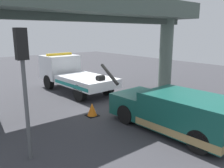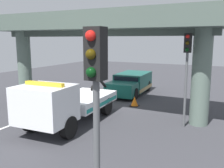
# 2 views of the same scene
# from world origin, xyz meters

# --- Properties ---
(ground_plane) EXTENTS (60.00, 40.00, 0.10)m
(ground_plane) POSITION_xyz_m (0.00, 0.00, -0.05)
(ground_plane) COLOR #38383D
(lane_stripe_west) EXTENTS (2.60, 0.16, 0.01)m
(lane_stripe_west) POSITION_xyz_m (-6.00, -2.49, 0.00)
(lane_stripe_west) COLOR silver
(lane_stripe_west) RESTS_ON ground
(lane_stripe_mid) EXTENTS (2.60, 0.16, 0.01)m
(lane_stripe_mid) POSITION_xyz_m (0.00, -2.49, 0.00)
(lane_stripe_mid) COLOR silver
(lane_stripe_mid) RESTS_ON ground
(tow_truck_white) EXTENTS (7.31, 2.70, 2.46)m
(tow_truck_white) POSITION_xyz_m (4.13, 0.04, 1.20)
(tow_truck_white) COLOR white
(tow_truck_white) RESTS_ON ground
(towed_van_green) EXTENTS (5.30, 2.45, 1.58)m
(towed_van_green) POSITION_xyz_m (-4.54, -0.00, 0.78)
(towed_van_green) COLOR #145147
(towed_van_green) RESTS_ON ground
(overpass_structure) EXTENTS (3.60, 13.85, 5.78)m
(overpass_structure) POSITION_xyz_m (0.77, 0.00, 4.86)
(overpass_structure) COLOR #596B60
(overpass_structure) RESTS_ON ground
(traffic_light_near) EXTENTS (0.39, 0.32, 4.04)m
(traffic_light_near) POSITION_xyz_m (-2.98, 5.34, 2.95)
(traffic_light_near) COLOR #515456
(traffic_light_near) RESTS_ON ground
(traffic_light_far) EXTENTS (0.39, 0.32, 4.55)m
(traffic_light_far) POSITION_xyz_m (1.52, 5.34, 3.31)
(traffic_light_far) COLOR #515456
(traffic_light_far) RESTS_ON ground
(traffic_light_mid) EXTENTS (0.39, 0.32, 4.48)m
(traffic_light_mid) POSITION_xyz_m (10.02, 5.34, 3.26)
(traffic_light_mid) COLOR #515456
(traffic_light_mid) RESTS_ON ground
(traffic_cone_orange) EXTENTS (0.54, 0.54, 0.64)m
(traffic_cone_orange) POSITION_xyz_m (-1.04, 1.70, 0.30)
(traffic_cone_orange) COLOR orange
(traffic_cone_orange) RESTS_ON ground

